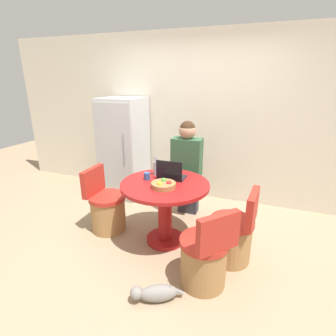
{
  "coord_description": "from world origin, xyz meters",
  "views": [
    {
      "loc": [
        0.99,
        -2.46,
        1.91
      ],
      "look_at": [
        -0.02,
        0.24,
        0.92
      ],
      "focal_mm": 28.0,
      "sensor_mm": 36.0,
      "label": 1
    }
  ],
  "objects_px": {
    "chair_near_right_corner": "(205,259)",
    "laptop": "(171,175)",
    "bottle": "(156,168)",
    "dining_table": "(165,200)",
    "chair_left_side": "(107,209)",
    "chair_right_side": "(232,236)",
    "fruit_bowl": "(164,185)",
    "cat": "(155,293)",
    "person_seated": "(187,164)",
    "refrigerator": "(124,148)"
  },
  "relations": [
    {
      "from": "chair_near_right_corner",
      "to": "laptop",
      "type": "distance_m",
      "value": 1.05
    },
    {
      "from": "bottle",
      "to": "dining_table",
      "type": "bearing_deg",
      "value": -45.63
    },
    {
      "from": "chair_left_side",
      "to": "bottle",
      "type": "relative_size",
      "value": 3.47
    },
    {
      "from": "chair_right_side",
      "to": "fruit_bowl",
      "type": "relative_size",
      "value": 3.07
    },
    {
      "from": "chair_right_side",
      "to": "cat",
      "type": "height_order",
      "value": "chair_right_side"
    },
    {
      "from": "chair_left_side",
      "to": "fruit_bowl",
      "type": "height_order",
      "value": "fruit_bowl"
    },
    {
      "from": "chair_right_side",
      "to": "laptop",
      "type": "xyz_separation_m",
      "value": [
        -0.79,
        0.22,
        0.53
      ]
    },
    {
      "from": "person_seated",
      "to": "bottle",
      "type": "relative_size",
      "value": 5.72
    },
    {
      "from": "person_seated",
      "to": "fruit_bowl",
      "type": "xyz_separation_m",
      "value": [
        -0.02,
        -0.86,
        0.03
      ]
    },
    {
      "from": "dining_table",
      "to": "bottle",
      "type": "relative_size",
      "value": 4.24
    },
    {
      "from": "refrigerator",
      "to": "dining_table",
      "type": "relative_size",
      "value": 1.58
    },
    {
      "from": "chair_near_right_corner",
      "to": "fruit_bowl",
      "type": "bearing_deg",
      "value": -84.21
    },
    {
      "from": "laptop",
      "to": "fruit_bowl",
      "type": "height_order",
      "value": "laptop"
    },
    {
      "from": "cat",
      "to": "chair_left_side",
      "type": "bearing_deg",
      "value": -67.35
    },
    {
      "from": "refrigerator",
      "to": "chair_near_right_corner",
      "type": "distance_m",
      "value": 2.46
    },
    {
      "from": "chair_right_side",
      "to": "chair_left_side",
      "type": "bearing_deg",
      "value": -87.04
    },
    {
      "from": "chair_left_side",
      "to": "cat",
      "type": "height_order",
      "value": "chair_left_side"
    },
    {
      "from": "chair_near_right_corner",
      "to": "bottle",
      "type": "bearing_deg",
      "value": -91.12
    },
    {
      "from": "refrigerator",
      "to": "chair_near_right_corner",
      "type": "bearing_deg",
      "value": -42.91
    },
    {
      "from": "chair_near_right_corner",
      "to": "fruit_bowl",
      "type": "height_order",
      "value": "fruit_bowl"
    },
    {
      "from": "chair_left_side",
      "to": "fruit_bowl",
      "type": "distance_m",
      "value": 0.99
    },
    {
      "from": "dining_table",
      "to": "bottle",
      "type": "xyz_separation_m",
      "value": [
        -0.2,
        0.21,
        0.31
      ]
    },
    {
      "from": "bottle",
      "to": "cat",
      "type": "xyz_separation_m",
      "value": [
        0.45,
        -1.1,
        -0.78
      ]
    },
    {
      "from": "dining_table",
      "to": "chair_left_side",
      "type": "distance_m",
      "value": 0.85
    },
    {
      "from": "chair_right_side",
      "to": "chair_near_right_corner",
      "type": "distance_m",
      "value": 0.51
    },
    {
      "from": "dining_table",
      "to": "cat",
      "type": "height_order",
      "value": "dining_table"
    },
    {
      "from": "bottle",
      "to": "fruit_bowl",
      "type": "bearing_deg",
      "value": -54.74
    },
    {
      "from": "bottle",
      "to": "laptop",
      "type": "bearing_deg",
      "value": -15.0
    },
    {
      "from": "chair_near_right_corner",
      "to": "bottle",
      "type": "height_order",
      "value": "bottle"
    },
    {
      "from": "refrigerator",
      "to": "fruit_bowl",
      "type": "height_order",
      "value": "refrigerator"
    },
    {
      "from": "refrigerator",
      "to": "person_seated",
      "type": "height_order",
      "value": "refrigerator"
    },
    {
      "from": "person_seated",
      "to": "chair_near_right_corner",
      "type": "bearing_deg",
      "value": 113.64
    },
    {
      "from": "person_seated",
      "to": "refrigerator",
      "type": "bearing_deg",
      "value": -16.88
    },
    {
      "from": "chair_right_side",
      "to": "fruit_bowl",
      "type": "xyz_separation_m",
      "value": [
        -0.78,
        -0.05,
        0.51
      ]
    },
    {
      "from": "dining_table",
      "to": "fruit_bowl",
      "type": "bearing_deg",
      "value": -75.92
    },
    {
      "from": "cat",
      "to": "chair_near_right_corner",
      "type": "bearing_deg",
      "value": -162.43
    },
    {
      "from": "chair_near_right_corner",
      "to": "person_seated",
      "type": "relative_size",
      "value": 0.61
    },
    {
      "from": "refrigerator",
      "to": "dining_table",
      "type": "distance_m",
      "value": 1.61
    },
    {
      "from": "chair_near_right_corner",
      "to": "chair_left_side",
      "type": "distance_m",
      "value": 1.51
    },
    {
      "from": "dining_table",
      "to": "chair_left_side",
      "type": "bearing_deg",
      "value": -179.03
    },
    {
      "from": "refrigerator",
      "to": "person_seated",
      "type": "xyz_separation_m",
      "value": [
        1.2,
        -0.37,
        -0.04
      ]
    },
    {
      "from": "fruit_bowl",
      "to": "cat",
      "type": "xyz_separation_m",
      "value": [
        0.22,
        -0.77,
        -0.72
      ]
    },
    {
      "from": "laptop",
      "to": "bottle",
      "type": "relative_size",
      "value": 1.31
    },
    {
      "from": "bottle",
      "to": "cat",
      "type": "distance_m",
      "value": 1.42
    },
    {
      "from": "fruit_bowl",
      "to": "bottle",
      "type": "bearing_deg",
      "value": 125.26
    },
    {
      "from": "chair_left_side",
      "to": "refrigerator",
      "type": "bearing_deg",
      "value": 16.08
    },
    {
      "from": "dining_table",
      "to": "chair_left_side",
      "type": "relative_size",
      "value": 1.22
    },
    {
      "from": "refrigerator",
      "to": "chair_left_side",
      "type": "relative_size",
      "value": 1.93
    },
    {
      "from": "chair_near_right_corner",
      "to": "chair_left_side",
      "type": "bearing_deg",
      "value": -68.82
    },
    {
      "from": "fruit_bowl",
      "to": "cat",
      "type": "relative_size",
      "value": 0.61
    }
  ]
}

